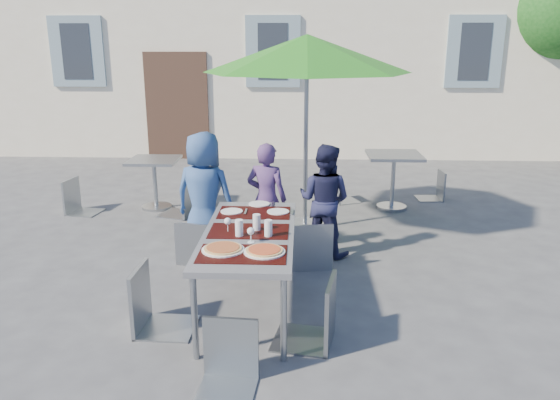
{
  "coord_description": "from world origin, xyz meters",
  "views": [
    {
      "loc": [
        0.61,
        -3.86,
        2.36
      ],
      "look_at": [
        0.38,
        1.62,
        0.79
      ],
      "focal_mm": 35.0,
      "sensor_mm": 36.0,
      "label": 1
    }
  ],
  "objects_px": {
    "bg_chair_l_1": "(341,171)",
    "chair_5": "(227,318)",
    "child_1": "(267,199)",
    "chair_1": "(275,221)",
    "bg_chair_r_0": "(183,173)",
    "pizza_near_left": "(223,249)",
    "dining_table": "(249,237)",
    "chair_4": "(318,272)",
    "child_0": "(204,196)",
    "cafe_table_1": "(394,169)",
    "chair_0": "(195,216)",
    "child_2": "(324,200)",
    "pizza_near_right": "(264,251)",
    "chair_3": "(150,261)",
    "bg_chair_r_1": "(437,168)",
    "chair_2": "(311,216)",
    "cafe_table_0": "(155,175)",
    "bg_chair_l_0": "(75,176)",
    "patio_umbrella": "(307,55)"
  },
  "relations": [
    {
      "from": "pizza_near_right",
      "to": "child_0",
      "type": "bearing_deg",
      "value": 114.11
    },
    {
      "from": "chair_0",
      "to": "chair_5",
      "type": "relative_size",
      "value": 1.02
    },
    {
      "from": "pizza_near_left",
      "to": "child_2",
      "type": "xyz_separation_m",
      "value": [
        0.89,
        1.88,
        -0.12
      ]
    },
    {
      "from": "chair_4",
      "to": "bg_chair_r_0",
      "type": "distance_m",
      "value": 3.81
    },
    {
      "from": "child_0",
      "to": "cafe_table_1",
      "type": "height_order",
      "value": "child_0"
    },
    {
      "from": "child_2",
      "to": "cafe_table_1",
      "type": "height_order",
      "value": "child_2"
    },
    {
      "from": "child_2",
      "to": "bg_chair_r_1",
      "type": "height_order",
      "value": "child_2"
    },
    {
      "from": "chair_4",
      "to": "child_0",
      "type": "bearing_deg",
      "value": 123.34
    },
    {
      "from": "pizza_near_right",
      "to": "chair_1",
      "type": "distance_m",
      "value": 1.62
    },
    {
      "from": "child_2",
      "to": "bg_chair_l_1",
      "type": "xyz_separation_m",
      "value": [
        0.34,
        2.17,
        -0.16
      ]
    },
    {
      "from": "pizza_near_left",
      "to": "bg_chair_l_0",
      "type": "bearing_deg",
      "value": 127.9
    },
    {
      "from": "child_1",
      "to": "patio_umbrella",
      "type": "distance_m",
      "value": 1.83
    },
    {
      "from": "child_1",
      "to": "chair_1",
      "type": "height_order",
      "value": "child_1"
    },
    {
      "from": "bg_chair_r_1",
      "to": "chair_1",
      "type": "bearing_deg",
      "value": -131.42
    },
    {
      "from": "bg_chair_r_0",
      "to": "bg_chair_r_1",
      "type": "bearing_deg",
      "value": 15.01
    },
    {
      "from": "chair_3",
      "to": "cafe_table_1",
      "type": "height_order",
      "value": "chair_3"
    },
    {
      "from": "dining_table",
      "to": "chair_2",
      "type": "height_order",
      "value": "chair_2"
    },
    {
      "from": "chair_3",
      "to": "chair_1",
      "type": "bearing_deg",
      "value": 57.21
    },
    {
      "from": "child_2",
      "to": "bg_chair_l_1",
      "type": "bearing_deg",
      "value": -74.1
    },
    {
      "from": "bg_chair_l_0",
      "to": "pizza_near_left",
      "type": "bearing_deg",
      "value": -52.1
    },
    {
      "from": "pizza_near_left",
      "to": "chair_1",
      "type": "xyz_separation_m",
      "value": [
        0.34,
        1.57,
        -0.27
      ]
    },
    {
      "from": "child_2",
      "to": "chair_1",
      "type": "height_order",
      "value": "child_2"
    },
    {
      "from": "chair_1",
      "to": "bg_chair_l_1",
      "type": "xyz_separation_m",
      "value": [
        0.89,
        2.48,
        -0.01
      ]
    },
    {
      "from": "chair_1",
      "to": "bg_chair_l_0",
      "type": "height_order",
      "value": "bg_chair_l_0"
    },
    {
      "from": "cafe_table_0",
      "to": "dining_table",
      "type": "bearing_deg",
      "value": -61.47
    },
    {
      "from": "dining_table",
      "to": "chair_4",
      "type": "relative_size",
      "value": 1.74
    },
    {
      "from": "chair_5",
      "to": "bg_chair_r_0",
      "type": "height_order",
      "value": "bg_chair_r_0"
    },
    {
      "from": "chair_0",
      "to": "bg_chair_r_1",
      "type": "height_order",
      "value": "chair_0"
    },
    {
      "from": "chair_2",
      "to": "chair_5",
      "type": "xyz_separation_m",
      "value": [
        -0.62,
        -2.18,
        -0.05
      ]
    },
    {
      "from": "chair_1",
      "to": "chair_2",
      "type": "distance_m",
      "value": 0.42
    },
    {
      "from": "chair_0",
      "to": "bg_chair_r_0",
      "type": "distance_m",
      "value": 1.8
    },
    {
      "from": "pizza_near_left",
      "to": "dining_table",
      "type": "bearing_deg",
      "value": 71.11
    },
    {
      "from": "dining_table",
      "to": "chair_0",
      "type": "relative_size",
      "value": 1.98
    },
    {
      "from": "pizza_near_left",
      "to": "cafe_table_1",
      "type": "distance_m",
      "value": 4.22
    },
    {
      "from": "bg_chair_l_0",
      "to": "bg_chair_l_1",
      "type": "relative_size",
      "value": 1.11
    },
    {
      "from": "chair_3",
      "to": "bg_chair_r_0",
      "type": "height_order",
      "value": "same"
    },
    {
      "from": "chair_0",
      "to": "bg_chair_l_0",
      "type": "distance_m",
      "value": 2.74
    },
    {
      "from": "chair_3",
      "to": "chair_4",
      "type": "xyz_separation_m",
      "value": [
        1.39,
        -0.18,
        0.0
      ]
    },
    {
      "from": "child_2",
      "to": "bg_chair_l_1",
      "type": "relative_size",
      "value": 1.53
    },
    {
      "from": "chair_4",
      "to": "patio_umbrella",
      "type": "relative_size",
      "value": 0.42
    },
    {
      "from": "bg_chair_l_1",
      "to": "chair_5",
      "type": "bearing_deg",
      "value": -103.08
    },
    {
      "from": "chair_4",
      "to": "bg_chair_r_0",
      "type": "xyz_separation_m",
      "value": [
        -1.8,
        3.37,
        -0.0
      ]
    },
    {
      "from": "bg_chair_r_0",
      "to": "pizza_near_left",
      "type": "bearing_deg",
      "value": -72.41
    },
    {
      "from": "chair_1",
      "to": "cafe_table_0",
      "type": "bearing_deg",
      "value": 132.68
    },
    {
      "from": "chair_4",
      "to": "child_1",
      "type": "bearing_deg",
      "value": 104.9
    },
    {
      "from": "chair_0",
      "to": "chair_2",
      "type": "bearing_deg",
      "value": -3.17
    },
    {
      "from": "cafe_table_1",
      "to": "pizza_near_left",
      "type": "bearing_deg",
      "value": -117.81
    },
    {
      "from": "chair_2",
      "to": "chair_4",
      "type": "height_order",
      "value": "chair_4"
    },
    {
      "from": "child_1",
      "to": "chair_0",
      "type": "bearing_deg",
      "value": 41.0
    },
    {
      "from": "chair_4",
      "to": "chair_5",
      "type": "height_order",
      "value": "chair_4"
    }
  ]
}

